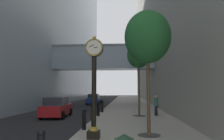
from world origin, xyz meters
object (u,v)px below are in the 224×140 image
Objects in this scene: bollard_third at (84,119)px; bollard_fourth at (93,113)px; street_clock at (94,81)px; bollard_fifth at (98,109)px; street_tree_mid_near at (139,55)px; bollard_sixth at (102,106)px; car_red_mid at (57,107)px; pedestrian_walking at (156,105)px; car_blue_near at (94,99)px; street_tree_near at (148,38)px.

bollard_third is 3.05m from bollard_fourth.
bollard_fourth is (-0.84, 5.12, -1.99)m from street_clock.
bollard_fifth is at bearing 95.88° from street_clock.
bollard_third is 0.18× the size of street_tree_mid_near.
bollard_sixth is at bearing 90.00° from bollard_third.
street_clock reaches higher than car_red_mid.
pedestrian_walking is at bearing 14.57° from street_tree_mid_near.
street_tree_mid_near is 17.83m from car_blue_near.
bollard_fifth is (-0.84, 8.17, -1.99)m from street_clock.
street_tree_mid_near is (-0.00, 7.77, 0.31)m from street_tree_near.
bollard_third is at bearing -60.20° from car_red_mid.
bollard_sixth is 4.61m from car_red_mid.
car_red_mid reaches higher than bollard_sixth.
car_red_mid is (-3.57, 3.19, 0.08)m from bollard_fourth.
street_clock is 0.77× the size of street_tree_near.
street_clock is 5.56m from bollard_fourth.
pedestrian_walking is at bearing 79.94° from street_tree_near.
pedestrian_walking is 0.41× the size of car_red_mid.
bollard_third is at bearing -90.00° from bollard_sixth.
car_blue_near is (-6.24, 23.87, -4.14)m from street_tree_near.
bollard_third is 5.54m from street_tree_near.
bollard_fourth is at bearing -134.32° from street_tree_mid_near.
bollard_fifth is at bearing -2.32° from car_red_mid.
bollard_sixth is at bearing 90.00° from bollard_fifth.
pedestrian_walking reaches higher than bollard_fourth.
pedestrian_walking is 8.45m from car_red_mid.
bollard_third and bollard_sixth have the same top height.
bollard_third is 8.45m from pedestrian_walking.
bollard_third and bollard_fourth have the same top height.
pedestrian_walking reaches higher than bollard_sixth.
street_tree_near reaches higher than car_blue_near.
street_tree_mid_near is (3.40, 0.44, 4.51)m from bollard_fifth.
street_clock is at bearing -106.57° from street_tree_mid_near.
street_clock is 2.75× the size of pedestrian_walking.
bollard_sixth is 5.35m from pedestrian_walking.
pedestrian_walking is (4.85, 6.91, 0.31)m from bollard_third.
bollard_fifth is 0.19× the size of street_tree_near.
street_tree_near is 11.03m from car_red_mid.
bollard_sixth is 0.67× the size of pedestrian_walking.
car_red_mid is (-3.57, -2.90, 0.08)m from bollard_sixth.
street_tree_near is 3.60× the size of pedestrian_walking.
bollard_fourth is at bearing 99.32° from street_clock.
street_clock is 3.48m from street_tree_near.
street_tree_near reaches higher than street_clock.
street_clock is at bearing -85.71° from bollard_sixth.
street_clock reaches higher than bollard_fifth.
street_tree_mid_near is at bearing 45.68° from bollard_fourth.
street_clock reaches higher than bollard_fourth.
street_tree_near is (3.40, -4.29, 4.20)m from bollard_fourth.
bollard_third is 0.67× the size of pedestrian_walking.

